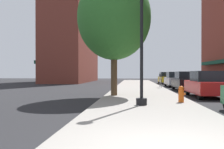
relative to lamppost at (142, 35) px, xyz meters
The scene contains 12 objects.
ground_plane 12.85m from the lamppost, 70.22° to the left, with size 90.00×90.00×0.00m, color #232326.
sidewalk_slab 13.09m from the lamppost, 89.05° to the left, with size 4.80×50.00×0.12m, color gray.
building_far_background 33.21m from the lamppost, 109.38° to the left, with size 6.80×18.00×19.65m.
lamppost is the anchor object (origin of this frame).
fire_hydrant 3.53m from the lamppost, 31.99° to the left, with size 0.33×0.26×0.79m.
parking_meter_near 12.92m from the lamppost, 79.76° to the left, with size 0.14×0.09×1.31m.
parking_meter_far 14.08m from the lamppost, 80.64° to the left, with size 0.14×0.09×1.31m.
tree_near 5.14m from the lamppost, 109.14° to the left, with size 4.64×4.64×7.57m.
car_red 6.99m from the lamppost, 50.15° to the left, with size 1.80×4.30×1.66m.
car_black 12.06m from the lamppost, 69.14° to the left, with size 1.80×4.30×1.66m.
car_silver 17.44m from the lamppost, 75.89° to the left, with size 1.80×4.30×1.66m.
car_yellow 24.60m from the lamppost, 80.10° to the left, with size 1.80×4.30×1.66m.
Camera 1 is at (-0.57, -4.52, 1.54)m, focal length 39.14 mm.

